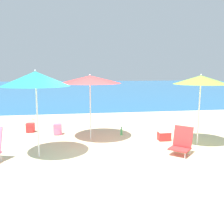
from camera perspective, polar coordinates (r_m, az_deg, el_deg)
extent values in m
plane|color=beige|center=(6.85, -1.57, -8.92)|extent=(60.00, 60.00, 0.00)
cube|color=#23669E|center=(32.63, -7.80, 5.56)|extent=(60.00, 40.00, 0.01)
cylinder|color=white|center=(7.67, 19.22, -0.62)|extent=(0.04, 0.04, 1.78)
cone|color=#8ECC3D|center=(7.57, 19.64, 6.95)|extent=(1.56, 1.56, 0.25)
sphere|color=white|center=(7.56, 19.70, 8.03)|extent=(0.04, 0.04, 0.04)
cylinder|color=white|center=(6.46, -16.64, -2.25)|extent=(0.04, 0.04, 1.79)
cone|color=teal|center=(6.34, -17.10, 7.28)|extent=(1.66, 1.66, 0.36)
sphere|color=white|center=(6.33, -17.18, 9.07)|extent=(0.04, 0.04, 0.04)
cylinder|color=white|center=(7.83, -4.96, 0.07)|extent=(0.04, 0.04, 1.78)
cone|color=red|center=(7.73, -5.07, 7.43)|extent=(1.94, 1.94, 0.23)
sphere|color=white|center=(7.72, -5.08, 8.44)|extent=(0.04, 0.04, 0.04)
cylinder|color=silver|center=(6.64, 12.88, -9.05)|extent=(0.02, 0.02, 0.16)
cylinder|color=silver|center=(6.50, 16.34, -9.61)|extent=(0.02, 0.02, 0.16)
cylinder|color=silver|center=(6.96, 14.04, -8.24)|extent=(0.02, 0.02, 0.16)
cylinder|color=silver|center=(6.83, 17.36, -8.74)|extent=(0.02, 0.02, 0.16)
cube|color=red|center=(6.70, 15.19, -8.13)|extent=(0.65, 0.65, 0.04)
cube|color=red|center=(6.81, 15.92, -5.34)|extent=(0.46, 0.46, 0.54)
cylinder|color=silver|center=(6.63, -24.06, -9.41)|extent=(0.02, 0.02, 0.21)
cube|color=pink|center=(8.71, -12.33, -3.85)|extent=(0.27, 0.24, 0.37)
cube|color=pink|center=(8.60, -12.36, -4.54)|extent=(0.19, 0.03, 0.17)
cube|color=red|center=(9.31, -18.16, -3.41)|extent=(0.28, 0.23, 0.33)
cube|color=red|center=(9.20, -18.26, -3.98)|extent=(0.20, 0.03, 0.15)
cylinder|color=#4CB266|center=(8.46, 2.17, -4.63)|extent=(0.08, 0.08, 0.21)
cylinder|color=#4CB266|center=(8.42, 2.17, -3.73)|extent=(0.03, 0.03, 0.07)
cylinder|color=black|center=(8.41, 2.18, -3.45)|extent=(0.04, 0.04, 0.02)
cube|color=#B72828|center=(7.99, 11.81, -5.43)|extent=(0.37, 0.29, 0.27)
cube|color=white|center=(7.95, 11.85, -4.25)|extent=(0.38, 0.30, 0.07)
cylinder|color=gold|center=(11.60, -17.71, -1.55)|extent=(0.01, 0.01, 0.07)
cylinder|color=gold|center=(11.60, -17.46, -1.55)|extent=(0.01, 0.01, 0.07)
ellipsoid|color=white|center=(11.58, -17.61, -1.06)|extent=(0.26, 0.11, 0.13)
sphere|color=white|center=(11.56, -17.11, -0.77)|extent=(0.07, 0.07, 0.07)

